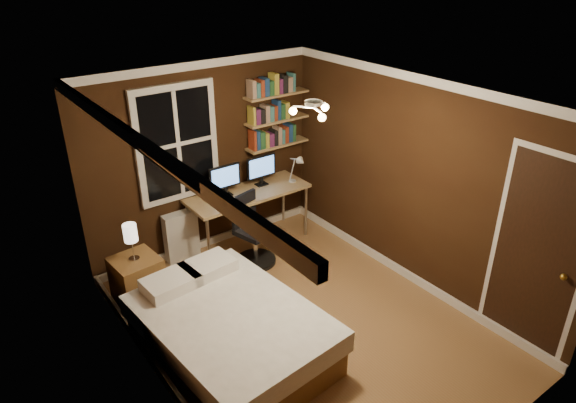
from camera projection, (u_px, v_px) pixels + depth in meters
floor at (303, 323)px, 5.61m from camera, size 4.20×4.20×0.00m
wall_back at (203, 159)px, 6.56m from camera, size 3.20×0.04×2.50m
wall_left at (151, 279)px, 4.20m from camera, size 0.04×4.20×2.50m
wall_right at (413, 183)px, 5.91m from camera, size 0.04×4.20×2.50m
ceiling at (306, 98)px, 4.50m from camera, size 3.20×4.20×0.02m
window at (177, 144)px, 6.22m from camera, size 1.06×0.06×1.46m
door at (535, 259)px, 4.89m from camera, size 0.03×0.82×2.05m
door_knob at (564, 277)px, 4.66m from camera, size 0.06×0.06×0.06m
ceiling_fixture at (313, 112)px, 4.47m from camera, size 0.44×0.44×0.18m
bookshelf_lower at (277, 145)px, 7.05m from camera, size 0.92×0.22×0.03m
books_row_lower at (277, 136)px, 7.00m from camera, size 0.66×0.16×0.23m
bookshelf_middle at (277, 120)px, 6.90m from camera, size 0.92×0.22×0.03m
books_row_middle at (277, 111)px, 6.84m from camera, size 0.54×0.16×0.23m
bookshelf_upper at (277, 94)px, 6.74m from camera, size 0.92×0.22×0.03m
books_row_upper at (277, 84)px, 6.68m from camera, size 0.60×0.16×0.23m
bed at (230, 332)px, 5.06m from camera, size 1.56×2.05×0.66m
nightstand at (138, 282)px, 5.78m from camera, size 0.52×0.52×0.60m
bedside_lamp at (132, 242)px, 5.55m from camera, size 0.15×0.15×0.44m
radiator at (181, 236)px, 6.65m from camera, size 0.44×0.15×0.66m
desk at (248, 196)px, 6.80m from camera, size 1.66×0.62×0.79m
monitor_left at (225, 181)px, 6.59m from camera, size 0.44×0.12×0.42m
monitor_right at (261, 170)px, 6.88m from camera, size 0.44×0.12×0.42m
desk_lamp at (296, 169)px, 6.92m from camera, size 0.14×0.32×0.44m
office_chair at (253, 238)px, 6.57m from camera, size 0.51×0.51×0.93m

